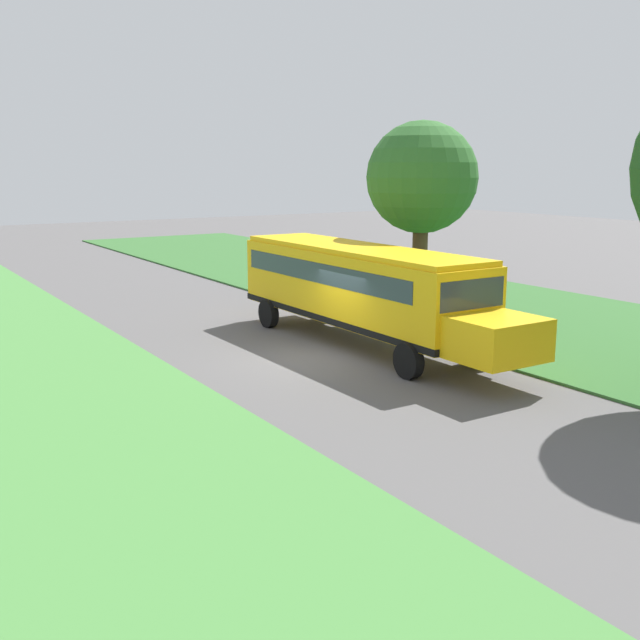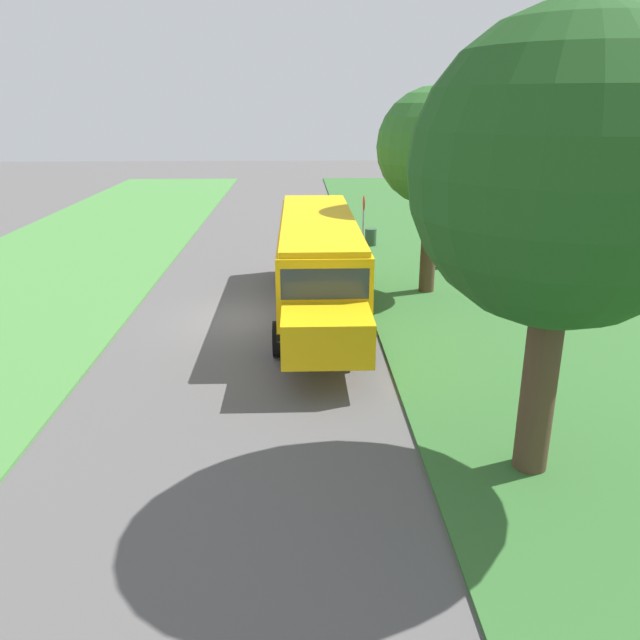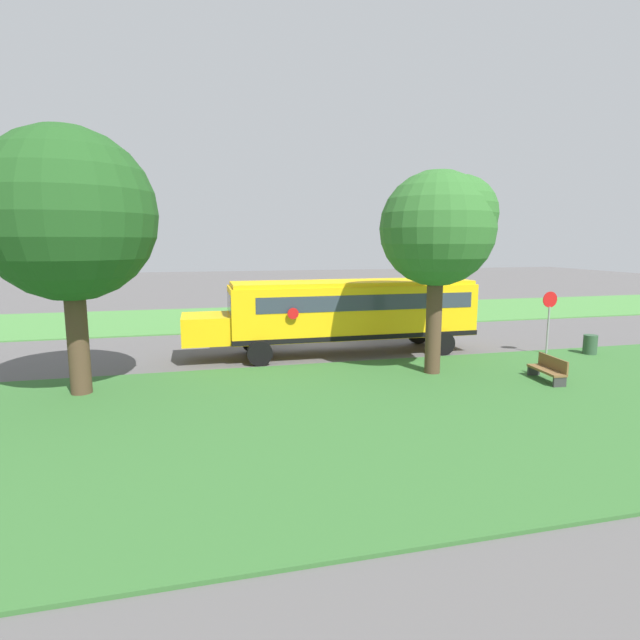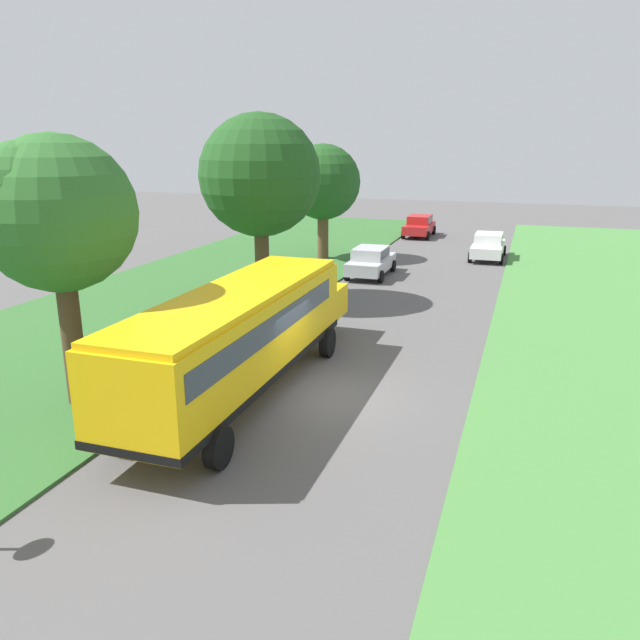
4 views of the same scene
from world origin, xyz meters
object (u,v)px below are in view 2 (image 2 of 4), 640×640
Objects in this scene: school_bus at (318,256)px; oak_tree_beside_bus at (436,144)px; park_bench at (457,259)px; trash_bin at (371,238)px; oak_tree_roadside_mid at (569,177)px; stop_sign at (363,218)px.

oak_tree_beside_bus is at bearing -152.20° from school_bus.
park_bench is 1.82× the size of trash_bin.
oak_tree_beside_bus is (-4.16, -2.20, 3.41)m from school_bus.
park_bench is at bearing -120.12° from oak_tree_beside_bus.
oak_tree_roadside_mid is 9.14× the size of trash_bin.
trash_bin is (-0.56, -1.70, -1.29)m from stop_sign.
oak_tree_beside_bus is at bearing -91.64° from oak_tree_roadside_mid.
oak_tree_beside_bus is 12.02m from oak_tree_roadside_mid.
oak_tree_roadside_mid reaches higher than trash_bin.
stop_sign is at bearing -37.44° from park_bench.
park_bench is at bearing 142.56° from stop_sign.
oak_tree_beside_bus is 4.46× the size of park_bench.
oak_tree_roadside_mid reaches higher than school_bus.
school_bus is at bearing 74.24° from stop_sign.
oak_tree_beside_bus is 8.11× the size of trash_bin.
oak_tree_beside_bus reaches higher than trash_bin.
park_bench is 5.53m from trash_bin.
stop_sign is (1.83, -6.08, -3.60)m from oak_tree_beside_bus.
school_bus is at bearing -68.73° from oak_tree_roadside_mid.
trash_bin is (0.93, -19.79, -5.08)m from oak_tree_roadside_mid.
trash_bin is at bearing -80.73° from oak_tree_beside_bus.
oak_tree_roadside_mid reaches higher than park_bench.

